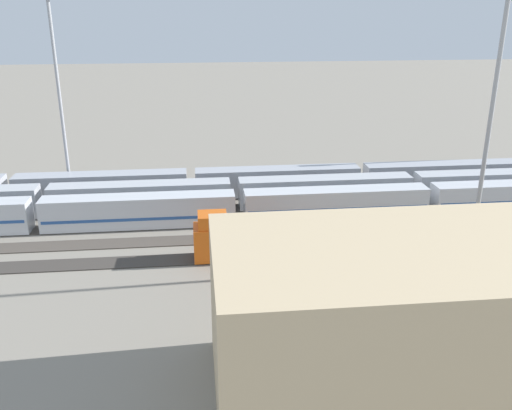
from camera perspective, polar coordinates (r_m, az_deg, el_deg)
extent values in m
plane|color=gray|center=(69.61, 5.94, -1.49)|extent=(400.00, 400.00, 0.00)
cube|color=#3D3833|center=(78.78, 4.45, 1.20)|extent=(140.00, 2.80, 0.12)
cube|color=#3D3833|center=(74.16, 5.15, -0.04)|extent=(140.00, 2.80, 0.12)
cube|color=#4C443D|center=(69.59, 5.94, -1.45)|extent=(140.00, 2.80, 0.12)
cube|color=#4C443D|center=(65.08, 6.84, -3.05)|extent=(140.00, 2.80, 0.12)
cube|color=#3D3833|center=(60.65, 7.88, -4.89)|extent=(140.00, 2.80, 0.12)
cube|color=#A8AAB2|center=(84.60, 18.71, 2.90)|extent=(23.00, 3.00, 3.80)
cube|color=#A8AAB2|center=(77.67, 2.25, 2.49)|extent=(23.00, 3.00, 3.80)
cube|color=#A8AAB2|center=(77.98, -15.64, 1.82)|extent=(23.00, 3.00, 3.80)
cube|color=silver|center=(69.53, 8.27, 0.16)|extent=(23.00, 3.00, 3.80)
cube|color=#285193|center=(69.61, 8.26, -0.02)|extent=(22.40, 3.06, 0.36)
cube|color=silver|center=(67.80, -11.96, -0.60)|extent=(23.00, 3.00, 3.80)
cube|color=#285193|center=(67.99, -11.93, -1.02)|extent=(22.40, 3.06, 0.36)
cube|color=#B7BABF|center=(82.95, 23.66, 1.93)|extent=(23.00, 3.00, 3.80)
cube|color=#B7BABF|center=(74.05, 7.15, 1.46)|extent=(23.00, 3.00, 3.80)
cube|color=#B7BABF|center=(72.51, -11.81, 0.77)|extent=(23.00, 3.00, 3.80)
cube|color=#D85914|center=(58.35, -1.52, -3.72)|extent=(10.00, 3.00, 3.60)
cube|color=#D85914|center=(57.24, -4.54, -1.55)|extent=(3.00, 2.70, 1.40)
cylinder|color=#9EA0A5|center=(57.69, 23.13, 8.49)|extent=(0.44, 0.44, 30.88)
cylinder|color=#9EA0A5|center=(78.42, -19.58, 9.94)|extent=(0.44, 0.44, 26.38)
cube|color=tan|center=(42.01, 24.48, -10.25)|extent=(39.92, 14.05, 11.04)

